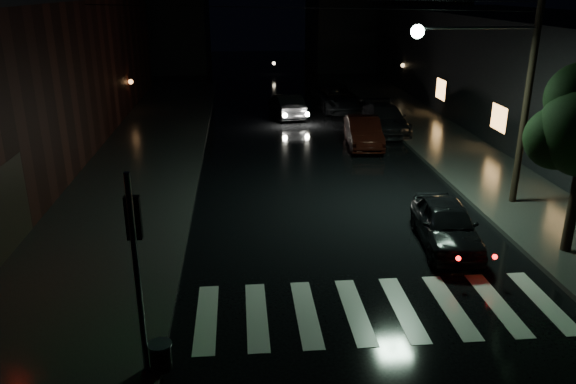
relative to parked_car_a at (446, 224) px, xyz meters
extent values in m
plane|color=black|center=(-5.88, -3.97, -0.69)|extent=(120.00, 120.00, 0.00)
cube|color=#282826|center=(-10.88, 10.03, -0.61)|extent=(6.00, 44.00, 0.15)
cube|color=#282826|center=(4.12, 10.03, -0.61)|extent=(4.00, 44.00, 0.15)
cube|color=black|center=(11.12, 14.03, 2.31)|extent=(10.00, 40.00, 6.00)
cube|color=black|center=(-15.88, 41.03, 3.31)|extent=(14.00, 10.00, 8.00)
cube|color=black|center=(8.12, 41.03, 2.81)|extent=(14.00, 10.00, 7.00)
cube|color=beige|center=(-2.88, -3.47, -0.68)|extent=(9.00, 3.00, 0.01)
cylinder|color=slate|center=(-8.18, -5.47, 1.56)|extent=(0.12, 0.12, 4.20)
cylinder|color=black|center=(-7.88, -5.47, -0.26)|extent=(0.44, 0.44, 0.55)
cylinder|color=slate|center=(-7.88, -5.47, 0.03)|extent=(0.48, 0.48, 0.04)
cube|color=black|center=(-8.18, -5.29, 2.71)|extent=(0.28, 0.16, 0.85)
sphere|color=#0CFF33|center=(-8.18, -5.20, 2.46)|extent=(0.20, 0.20, 0.20)
cylinder|color=black|center=(3.32, -0.97, 0.96)|extent=(0.30, 0.30, 3.00)
sphere|color=black|center=(2.72, -0.57, 2.76)|extent=(1.80, 1.80, 1.80)
cylinder|color=black|center=(3.62, 3.03, 3.46)|extent=(0.24, 0.24, 8.00)
cylinder|color=slate|center=(1.62, 3.03, 5.51)|extent=(4.00, 0.08, 0.08)
sphere|color=#BFFFD8|center=(-0.38, 3.03, 5.41)|extent=(0.44, 0.44, 0.44)
imported|color=black|center=(0.00, 0.00, 0.00)|extent=(2.04, 4.19, 1.38)
imported|color=black|center=(-0.08, 11.32, 0.03)|extent=(1.87, 4.48, 1.44)
imported|color=black|center=(1.72, 14.19, 0.04)|extent=(2.09, 5.02, 1.45)
imported|color=black|center=(0.13, 20.06, 0.08)|extent=(3.12, 5.75, 1.53)
imported|color=black|center=(-3.25, 18.37, 0.02)|extent=(2.04, 4.46, 1.42)
camera|label=1|loc=(-6.17, -15.14, 6.75)|focal=35.00mm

